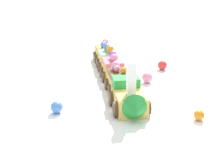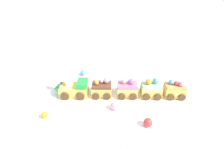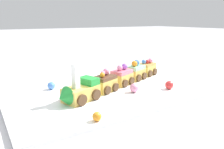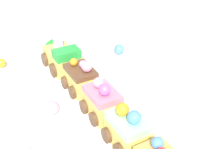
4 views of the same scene
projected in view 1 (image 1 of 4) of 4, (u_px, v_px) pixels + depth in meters
The scene contains 11 objects.
ground_plane at pixel (116, 87), 0.80m from camera, with size 10.00×10.00×0.00m, color #B2B2B7.
display_board at pixel (116, 85), 0.80m from camera, with size 0.71×0.42×0.01m, color white.
cake_train_locomotive at pixel (130, 99), 0.63m from camera, with size 0.14×0.10×0.11m.
cake_car_chocolate at pixel (119, 81), 0.73m from camera, with size 0.09×0.08×0.07m.
cake_car_strawberry at pixel (113, 69), 0.82m from camera, with size 0.09×0.08×0.07m.
cake_car_mint at pixel (108, 60), 0.90m from camera, with size 0.09×0.08×0.07m.
cake_car_caramel at pixel (104, 53), 0.98m from camera, with size 0.09×0.08×0.07m.
gumball_blue at pixel (57, 107), 0.62m from camera, with size 0.02×0.02×0.02m, color #4C84E0.
gumball_red at pixel (162, 65), 0.89m from camera, with size 0.03×0.03×0.03m, color red.
gumball_pink at pixel (147, 78), 0.79m from camera, with size 0.03×0.03×0.03m, color pink.
gumball_orange at pixel (199, 115), 0.59m from camera, with size 0.02×0.02×0.02m, color orange.
Camera 1 is at (0.74, 0.12, 0.28)m, focal length 50.00 mm.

